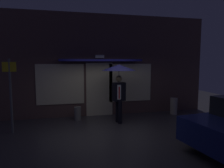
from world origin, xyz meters
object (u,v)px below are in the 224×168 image
at_px(sidewalk_bollard, 78,114).
at_px(sidewalk_bollard_2, 174,106).
at_px(person_with_umbrella, 119,76).
at_px(street_sign_post, 11,91).

bearing_deg(sidewalk_bollard, sidewalk_bollard_2, 0.21).
distance_m(person_with_umbrella, street_sign_post, 3.59).
xyz_separation_m(sidewalk_bollard, sidewalk_bollard_2, (4.09, 0.01, 0.08)).
bearing_deg(sidewalk_bollard, person_with_umbrella, -24.78).
xyz_separation_m(street_sign_post, sidewalk_bollard, (2.10, 0.97, -1.07)).
bearing_deg(sidewalk_bollard_2, sidewalk_bollard, -179.79).
relative_size(person_with_umbrella, sidewalk_bollard_2, 3.12).
relative_size(person_with_umbrella, street_sign_post, 0.92).
bearing_deg(person_with_umbrella, sidewalk_bollard_2, 3.93).
height_order(street_sign_post, sidewalk_bollard, street_sign_post).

